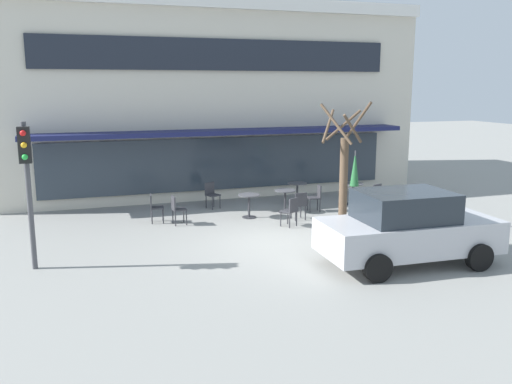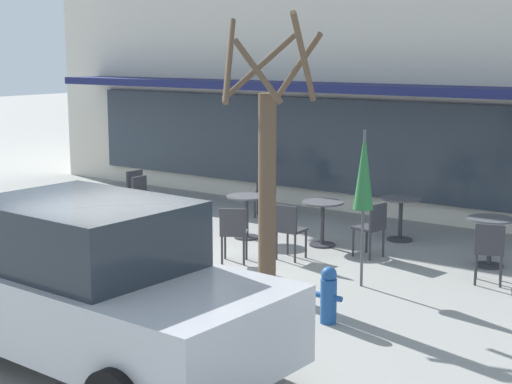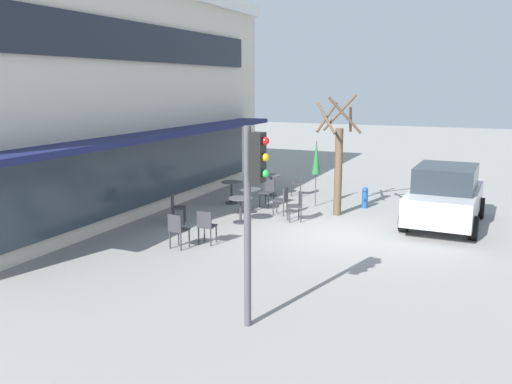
{
  "view_description": "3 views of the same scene",
  "coord_description": "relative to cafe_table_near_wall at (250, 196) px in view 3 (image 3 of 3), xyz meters",
  "views": [
    {
      "loc": [
        -5.14,
        -13.12,
        4.2
      ],
      "look_at": [
        0.2,
        2.66,
        0.89
      ],
      "focal_mm": 38.0,
      "sensor_mm": 36.0,
      "label": 1
    },
    {
      "loc": [
        8.09,
        -7.85,
        3.26
      ],
      "look_at": [
        0.18,
        3.09,
        0.82
      ],
      "focal_mm": 55.0,
      "sensor_mm": 36.0,
      "label": 2
    },
    {
      "loc": [
        -14.0,
        -3.7,
        4.06
      ],
      "look_at": [
        0.21,
        2.53,
        0.94
      ],
      "focal_mm": 38.0,
      "sensor_mm": 36.0,
      "label": 3
    }
  ],
  "objects": [
    {
      "name": "cafe_chair_4",
      "position": [
        -2.17,
        1.41,
        0.01
      ],
      "size": [
        0.53,
        0.53,
        0.89
      ],
      "color": "#333338",
      "rests_on": "ground"
    },
    {
      "name": "cafe_chair_6",
      "position": [
        1.05,
        -0.2,
        0.01
      ],
      "size": [
        0.47,
        0.47,
        0.89
      ],
      "color": "#333338",
      "rests_on": "ground"
    },
    {
      "name": "cafe_table_streetside",
      "position": [
        -1.37,
        -0.31,
        0.0
      ],
      "size": [
        0.7,
        0.7,
        0.76
      ],
      "color": "#333338",
      "rests_on": "ground"
    },
    {
      "name": "cafe_chair_1",
      "position": [
        -0.53,
        -1.78,
        0.01
      ],
      "size": [
        0.55,
        0.55,
        0.89
      ],
      "color": "#333338",
      "rests_on": "ground"
    },
    {
      "name": "cafe_chair_2",
      "position": [
        3.06,
        -0.56,
        0.01
      ],
      "size": [
        0.51,
        0.51,
        0.89
      ],
      "color": "#333338",
      "rests_on": "ground"
    },
    {
      "name": "cafe_table_near_wall",
      "position": [
        0.0,
        0.0,
        0.0
      ],
      "size": [
        0.7,
        0.7,
        0.76
      ],
      "color": "#333338",
      "rests_on": "ground"
    },
    {
      "name": "traffic_light_pole",
      "position": [
        -7.6,
        -3.48,
        1.78
      ],
      "size": [
        0.26,
        0.44,
        3.4
      ],
      "color": "#47474C",
      "rests_on": "ground"
    },
    {
      "name": "cafe_table_mid_patio",
      "position": [
        2.75,
        0.37,
        0.0
      ],
      "size": [
        0.7,
        0.7,
        0.76
      ],
      "color": "#333338",
      "rests_on": "ground"
    },
    {
      "name": "building_facade",
      "position": [
        -1.44,
        6.69,
        3.12
      ],
      "size": [
        16.05,
        9.1,
        7.28
      ],
      "color": "beige",
      "rests_on": "ground"
    },
    {
      "name": "cafe_table_by_tree",
      "position": [
        0.91,
        1.11,
        0.0
      ],
      "size": [
        0.7,
        0.7,
        0.76
      ],
      "color": "#333338",
      "rests_on": "ground"
    },
    {
      "name": "cafe_chair_3",
      "position": [
        -3.72,
        -0.45,
        0.01
      ],
      "size": [
        0.42,
        0.42,
        0.89
      ],
      "color": "#333338",
      "rests_on": "ground"
    },
    {
      "name": "cafe_chair_0",
      "position": [
        0.05,
        -1.1,
        0.01
      ],
      "size": [
        0.42,
        0.42,
        0.89
      ],
      "color": "#333338",
      "rests_on": "ground"
    },
    {
      "name": "cafe_chair_5",
      "position": [
        -4.32,
        0.03,
        0.01
      ],
      "size": [
        0.44,
        0.44,
        0.89
      ],
      "color": "#333338",
      "rests_on": "ground"
    },
    {
      "name": "patio_umbrella_green_folded",
      "position": [
        1.65,
        -1.67,
        1.11
      ],
      "size": [
        0.28,
        0.28,
        2.2
      ],
      "color": "#4C4C51",
      "rests_on": "ground"
    },
    {
      "name": "fire_hydrant",
      "position": [
        2.05,
        -3.25,
        -0.16
      ],
      "size": [
        0.36,
        0.2,
        0.71
      ],
      "color": "#1E4C8C",
      "rests_on": "ground"
    },
    {
      "name": "street_tree",
      "position": [
        0.73,
        -2.66,
        1.2
      ],
      "size": [
        1.41,
        1.48,
        3.74
      ],
      "color": "brown",
      "rests_on": "ground"
    },
    {
      "name": "ground_plane",
      "position": [
        -1.44,
        -3.28,
        -0.52
      ],
      "size": [
        80.0,
        80.0,
        0.0
      ],
      "primitive_type": "plane",
      "color": "gray"
    },
    {
      "name": "parked_sedan",
      "position": [
        0.77,
        -5.85,
        0.36
      ],
      "size": [
        4.26,
        2.14,
        1.76
      ],
      "color": "#B7B7BC",
      "rests_on": "ground"
    }
  ]
}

